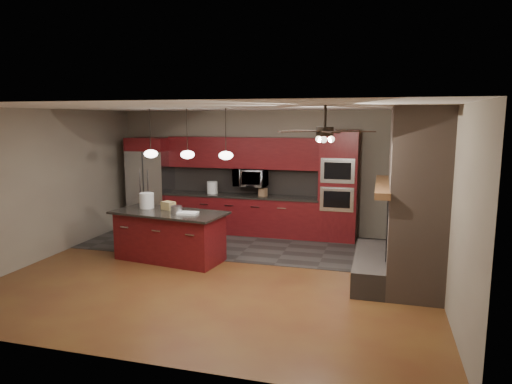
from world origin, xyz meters
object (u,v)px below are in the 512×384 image
(paint_tray, at_px, (188,213))
(cardboard_box, at_px, (168,206))
(paint_can, at_px, (176,210))
(oven_tower, at_px, (338,186))
(counter_box, at_px, (263,192))
(white_bucket, at_px, (147,201))
(refrigerator, at_px, (151,183))
(counter_bucket, at_px, (212,188))
(kitchen_island, at_px, (170,235))
(microwave, at_px, (251,177))

(paint_tray, relative_size, cardboard_box, 1.49)
(paint_can, bearing_deg, oven_tower, 41.48)
(paint_can, distance_m, counter_box, 2.54)
(white_bucket, bearing_deg, paint_can, -22.22)
(refrigerator, height_order, paint_can, refrigerator)
(counter_bucket, bearing_deg, refrigerator, -176.96)
(kitchen_island, bearing_deg, white_bucket, 168.99)
(paint_can, height_order, cardboard_box, cardboard_box)
(refrigerator, bearing_deg, microwave, 3.08)
(microwave, height_order, cardboard_box, microwave)
(kitchen_island, relative_size, counter_bucket, 8.00)
(kitchen_island, xyz_separation_m, paint_can, (0.21, -0.12, 0.52))
(microwave, distance_m, kitchen_island, 2.62)
(paint_tray, distance_m, cardboard_box, 0.61)
(paint_tray, xyz_separation_m, cardboard_box, (-0.53, 0.29, 0.06))
(white_bucket, height_order, paint_tray, white_bucket)
(white_bucket, height_order, counter_bucket, white_bucket)
(kitchen_island, height_order, cardboard_box, cardboard_box)
(white_bucket, bearing_deg, paint_tray, -17.58)
(microwave, bearing_deg, white_bucket, -124.79)
(oven_tower, bearing_deg, refrigerator, -179.04)
(paint_can, relative_size, cardboard_box, 0.87)
(microwave, distance_m, counter_bucket, 0.95)
(refrigerator, relative_size, counter_box, 12.05)
(microwave, distance_m, counter_box, 0.45)
(refrigerator, xyz_separation_m, paint_can, (1.74, -2.29, -0.10))
(oven_tower, distance_m, counter_box, 1.67)
(refrigerator, distance_m, white_bucket, 2.21)
(counter_bucket, bearing_deg, paint_tray, -79.71)
(paint_tray, bearing_deg, cardboard_box, 144.95)
(refrigerator, height_order, white_bucket, refrigerator)
(refrigerator, bearing_deg, kitchen_island, -54.89)
(cardboard_box, bearing_deg, counter_bucket, 110.27)
(cardboard_box, bearing_deg, microwave, 87.61)
(oven_tower, xyz_separation_m, refrigerator, (-4.41, -0.07, -0.10))
(kitchen_island, bearing_deg, paint_can, -20.81)
(white_bucket, bearing_deg, refrigerator, 116.15)
(paint_tray, bearing_deg, counter_box, 65.19)
(microwave, height_order, kitchen_island, microwave)
(microwave, distance_m, paint_can, 2.54)
(refrigerator, distance_m, paint_can, 2.88)
(kitchen_island, xyz_separation_m, counter_box, (1.22, 2.21, 0.52))
(microwave, relative_size, cardboard_box, 3.08)
(paint_can, xyz_separation_m, counter_bucket, (-0.21, 2.37, 0.05))
(kitchen_island, xyz_separation_m, white_bucket, (-0.56, 0.20, 0.60))
(kitchen_island, bearing_deg, paint_tray, -6.69)
(oven_tower, height_order, microwave, oven_tower)
(oven_tower, bearing_deg, paint_can, -138.52)
(oven_tower, bearing_deg, counter_box, -178.53)
(cardboard_box, bearing_deg, refrigerator, 148.52)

